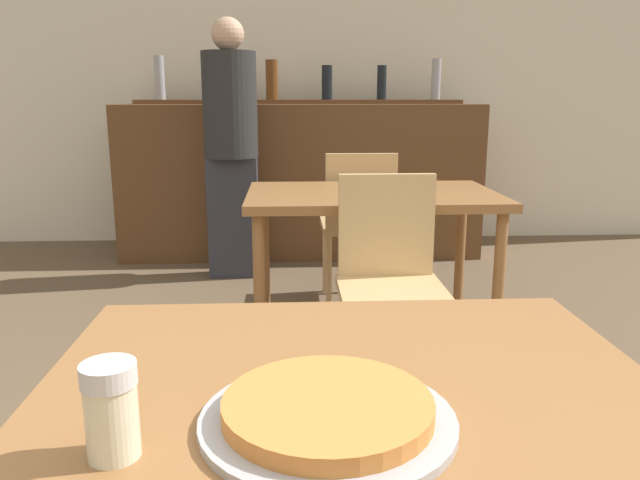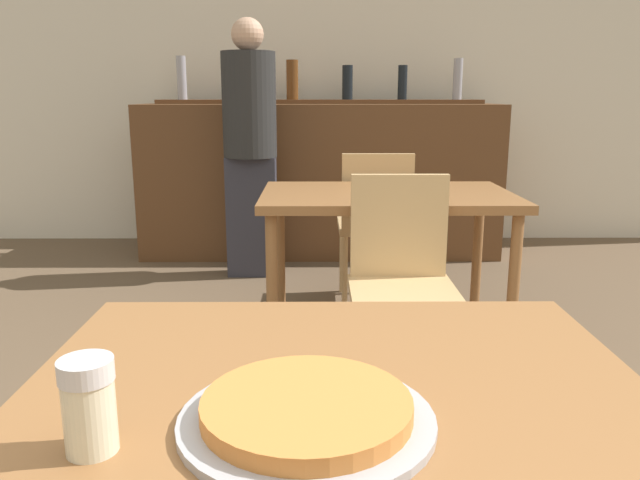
{
  "view_description": "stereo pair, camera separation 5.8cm",
  "coord_description": "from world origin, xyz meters",
  "views": [
    {
      "loc": [
        -0.09,
        -0.76,
        1.17
      ],
      "look_at": [
        -0.02,
        0.55,
        0.86
      ],
      "focal_mm": 35.0,
      "sensor_mm": 36.0,
      "label": 1
    },
    {
      "loc": [
        -0.03,
        -0.77,
        1.17
      ],
      "look_at": [
        -0.02,
        0.55,
        0.86
      ],
      "focal_mm": 35.0,
      "sensor_mm": 36.0,
      "label": 2
    }
  ],
  "objects": [
    {
      "name": "dining_table_near",
      "position": [
        0.0,
        0.0,
        0.67
      ],
      "size": [
        0.9,
        0.86,
        0.76
      ],
      "color": "brown",
      "rests_on": "ground_plane"
    },
    {
      "name": "person_standing",
      "position": [
        -0.45,
        3.25,
        0.88
      ],
      "size": [
        0.34,
        0.34,
        1.63
      ],
      "color": "#2D2D38",
      "rests_on": "ground_plane"
    },
    {
      "name": "bar_counter",
      "position": [
        0.0,
        3.83,
        0.55
      ],
      "size": [
        2.6,
        0.56,
        1.1
      ],
      "color": "brown",
      "rests_on": "ground_plane"
    },
    {
      "name": "bar_back_shelf",
      "position": [
        -0.02,
        3.97,
        1.17
      ],
      "size": [
        2.39,
        0.24,
        0.34
      ],
      "color": "brown",
      "rests_on": "bar_counter"
    },
    {
      "name": "dining_table_far",
      "position": [
        0.3,
        2.07,
        0.65
      ],
      "size": [
        1.15,
        0.73,
        0.73
      ],
      "color": "brown",
      "rests_on": "ground_plane"
    },
    {
      "name": "chair_far_side_back",
      "position": [
        0.3,
        2.61,
        0.51
      ],
      "size": [
        0.4,
        0.4,
        0.87
      ],
      "rotation": [
        0.0,
        0.0,
        3.14
      ],
      "color": "tan",
      "rests_on": "ground_plane"
    },
    {
      "name": "cheese_shaker",
      "position": [
        -0.29,
        -0.11,
        0.82
      ],
      "size": [
        0.06,
        0.06,
        0.11
      ],
      "color": "beige",
      "rests_on": "dining_table_near"
    },
    {
      "name": "wall_back",
      "position": [
        0.0,
        4.33,
        1.4
      ],
      "size": [
        8.0,
        0.05,
        2.8
      ],
      "color": "silver",
      "rests_on": "ground_plane"
    },
    {
      "name": "chair_far_side_front",
      "position": [
        0.3,
        1.53,
        0.51
      ],
      "size": [
        0.4,
        0.4,
        0.87
      ],
      "color": "tan",
      "rests_on": "ground_plane"
    },
    {
      "name": "pizza_tray",
      "position": [
        -0.04,
        -0.05,
        0.78
      ],
      "size": [
        0.33,
        0.33,
        0.04
      ],
      "color": "#A3A3A8",
      "rests_on": "dining_table_near"
    }
  ]
}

